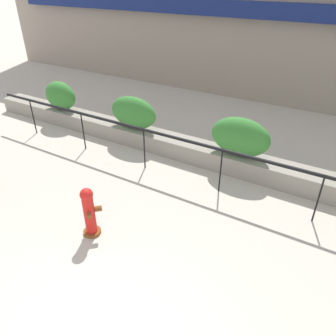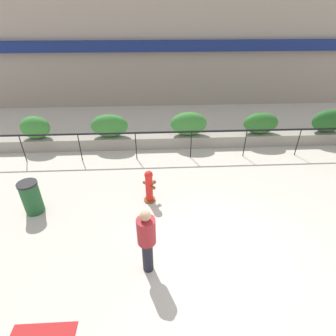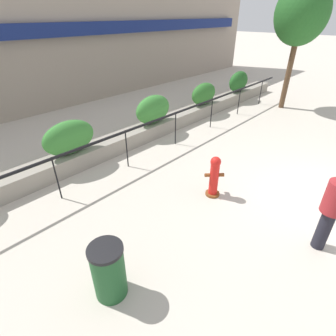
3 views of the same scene
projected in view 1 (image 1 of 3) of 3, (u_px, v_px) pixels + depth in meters
planter_wall_low at (236, 162)px, 8.57m from camera, size 18.00×0.70×0.50m
fence_railing_segment at (222, 154)px, 7.37m from camera, size 15.00×0.05×1.15m
hedge_bush_0 at (60, 96)px, 10.95m from camera, size 1.19×0.68×0.94m
hedge_bush_1 at (133, 113)px, 9.63m from camera, size 1.53×0.62×0.96m
hedge_bush_2 at (240, 137)px, 8.17m from camera, size 1.53×0.68×0.99m
fire_hydrant at (89, 211)px, 6.35m from camera, size 0.50×0.50×1.08m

